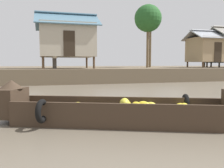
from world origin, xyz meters
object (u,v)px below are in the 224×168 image
Objects in this scene: stilt_house_left at (67,40)px; vendor_person at (54,56)px; palm_tree_near at (150,20)px; stilt_house_right at (224,49)px; palm_tree_mid at (148,19)px; stilt_house_mid_left at (208,49)px; banana_boat at (121,110)px.

vendor_person is (-1.03, -1.46, -1.28)m from stilt_house_left.
vendor_person is at bearing -149.89° from palm_tree_near.
palm_tree_mid is (-9.56, -1.04, 2.61)m from stilt_house_right.
palm_tree_near is 1.02× the size of palm_tree_mid.
stilt_house_right is 9.97m from palm_tree_mid.
stilt_house_mid_left is at bearing -153.23° from stilt_house_right.
stilt_house_right is 2.57× the size of vendor_person.
stilt_house_left is 8.21m from palm_tree_mid.
palm_tree_near is (-8.11, 1.54, 2.98)m from stilt_house_right.
banana_boat is 3.41× the size of vendor_person.
stilt_house_left reaches higher than stilt_house_mid_left.
palm_tree_near reaches higher than stilt_house_left.
palm_tree_near reaches higher than banana_boat.
stilt_house_right is at bearing 26.77° from stilt_house_mid_left.
stilt_house_mid_left is at bearing 4.69° from stilt_house_left.
palm_tree_near is at bearing 63.43° from banana_boat.
palm_tree_mid reaches higher than vendor_person.
stilt_house_left is 17.46m from stilt_house_right.
stilt_house_left is 2.85× the size of vendor_person.
stilt_house_mid_left is 6.51m from palm_tree_near.
palm_tree_mid is (-6.11, 0.70, 2.76)m from stilt_house_mid_left.
stilt_house_left is at bearing -154.13° from palm_tree_near.
palm_tree_near is at bearing 169.23° from stilt_house_right.
vendor_person is (-8.68, -3.29, -3.63)m from palm_tree_mid.
stilt_house_left reaches higher than banana_boat.
stilt_house_right is (17.22, 16.67, 2.66)m from banana_boat.
stilt_house_mid_left is 2.38× the size of vendor_person.
palm_tree_mid reaches higher than stilt_house_left.
palm_tree_mid reaches higher than banana_boat.
stilt_house_left is 13.82m from stilt_house_mid_left.
palm_tree_mid is at bearing -119.30° from palm_tree_near.
vendor_person is at bearing -170.06° from stilt_house_mid_left.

